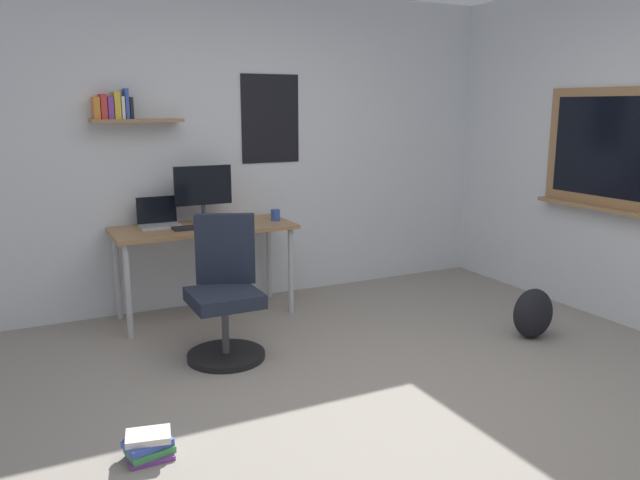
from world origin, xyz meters
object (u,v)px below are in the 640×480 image
Objects in this scene: monitor_primary at (203,190)px; book_stack_on_floor at (149,445)px; keyboard at (197,227)px; computer_mouse at (232,223)px; office_chair at (225,297)px; coffee_mug at (275,215)px; laptop at (159,219)px; desk at (204,236)px; backpack at (533,313)px.

monitor_primary is 2.39m from book_stack_on_floor.
keyboard is 3.56× the size of computer_mouse.
office_chair is 10.33× the size of coffee_mug.
computer_mouse is at bearing -22.52° from laptop.
office_chair is 3.93× the size of book_stack_on_floor.
computer_mouse reaches higher than book_stack_on_floor.
backpack is (1.99, -1.53, -0.47)m from desk.
monitor_primary reaches higher than desk.
laptop is at bearing 155.52° from desk.
office_chair is at bearing -78.59° from laptop.
computer_mouse reaches higher than backpack.
computer_mouse is (0.21, -0.07, 0.10)m from desk.
backpack reaches higher than book_stack_on_floor.
monitor_primary is at bearing -7.84° from laptop.
desk is at bearing 177.69° from coffee_mug.
backpack is (2.06, -1.46, -0.56)m from keyboard.
keyboard is 2.11m from book_stack_on_floor.
coffee_mug is at bearing 4.27° from keyboard.
monitor_primary is 0.35m from computer_mouse.
computer_mouse is at bearing 140.63° from backpack.
computer_mouse is 2.23m from book_stack_on_floor.
computer_mouse is 0.43× the size of book_stack_on_floor.
laptop reaches higher than keyboard.
book_stack_on_floor is at bearing -112.96° from keyboard.
desk is at bearing -24.48° from laptop.
coffee_mug reaches higher than backpack.
coffee_mug is (0.60, -0.02, 0.12)m from desk.
coffee_mug reaches higher than keyboard.
laptop reaches higher than office_chair.
coffee_mug is (0.71, 0.83, 0.37)m from office_chair.
book_stack_on_floor is (-0.53, -2.06, -0.73)m from laptop.
laptop is 2.91m from backpack.
keyboard is (-0.07, -0.07, 0.09)m from desk.
computer_mouse is at bearing 67.62° from office_chair.
backpack is (2.30, -1.68, -0.61)m from laptop.
laptop is at bearing 157.48° from computer_mouse.
office_chair reaches higher than coffee_mug.
coffee_mug is 0.25× the size of backpack.
laptop is at bearing 101.41° from office_chair.
laptop is 0.84× the size of keyboard.
desk is 0.36m from monitor_primary.
book_stack_on_floor is (-0.74, -1.05, -0.35)m from office_chair.
desk is at bearing -110.18° from monitor_primary.
book_stack_on_floor is at bearing -127.50° from coffee_mug.
office_chair is at bearing -98.82° from monitor_primary.
desk is at bearing 66.07° from book_stack_on_floor.
computer_mouse is at bearing -44.10° from monitor_primary.
coffee_mug is 2.49m from book_stack_on_floor.
coffee_mug reaches higher than desk.
monitor_primary is 0.33m from keyboard.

